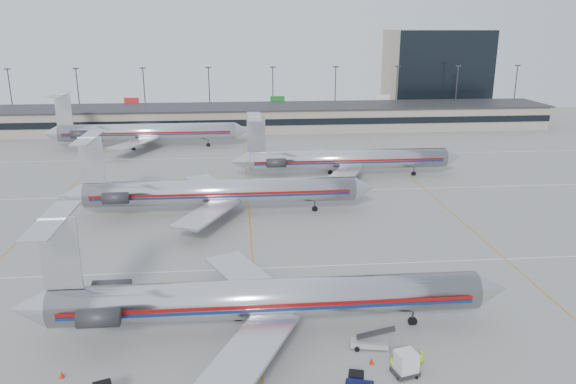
{
  "coord_description": "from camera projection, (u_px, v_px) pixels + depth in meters",
  "views": [
    {
      "loc": [
        -1.43,
        -49.04,
        26.91
      ],
      "look_at": [
        5.36,
        25.07,
        4.5
      ],
      "focal_mm": 35.0,
      "sensor_mm": 36.0,
      "label": 1
    }
  ],
  "objects": [
    {
      "name": "apron_markings",
      "position": [
        253.0,
        269.0,
        64.17
      ],
      "size": [
        160.0,
        0.15,
        0.02
      ],
      "primitive_type": "cube",
      "color": "silver",
      "rests_on": "ground"
    },
    {
      "name": "light_mast_row",
      "position": [
        241.0,
        91.0,
        158.96
      ],
      "size": [
        163.6,
        0.4,
        15.28
      ],
      "color": "#38383D",
      "rests_on": "ground"
    },
    {
      "name": "tug_right",
      "position": [
        358.0,
        384.0,
        42.38
      ],
      "size": [
        2.35,
        1.59,
        1.75
      ],
      "rotation": [
        0.0,
        0.0,
        -0.26
      ],
      "color": "#0A0D37",
      "rests_on": "ground"
    },
    {
      "name": "ground",
      "position": [
        257.0,
        311.0,
        54.64
      ],
      "size": [
        260.0,
        260.0,
        0.0
      ],
      "primitive_type": "plane",
      "color": "gray",
      "rests_on": "ground"
    },
    {
      "name": "ramp_worker_far",
      "position": [
        394.0,
        363.0,
        44.9
      ],
      "size": [
        0.99,
        0.87,
        1.73
      ],
      "primitive_type": "imported",
      "rotation": [
        0.0,
        0.0,
        -0.29
      ],
      "color": "#AFE215",
      "rests_on": "ground"
    },
    {
      "name": "belt_loader",
      "position": [
        370.0,
        342.0,
        48.37
      ],
      "size": [
        3.89,
        1.74,
        2.0
      ],
      "rotation": [
        0.0,
        0.0,
        -0.19
      ],
      "color": "#9C9C9C",
      "rests_on": "ground"
    },
    {
      "name": "terminal",
      "position": [
        242.0,
        118.0,
        147.15
      ],
      "size": [
        162.0,
        17.0,
        6.25
      ],
      "color": "gray",
      "rests_on": "ground"
    },
    {
      "name": "ramp_worker_near",
      "position": [
        422.0,
        360.0,
        45.42
      ],
      "size": [
        0.68,
        0.58,
        1.58
      ],
      "primitive_type": "imported",
      "rotation": [
        0.0,
        0.0,
        0.41
      ],
      "color": "#95C912",
      "rests_on": "ground"
    },
    {
      "name": "jet_third_row",
      "position": [
        343.0,
        159.0,
        101.38
      ],
      "size": [
        42.49,
        26.14,
        11.62
      ],
      "color": "silver",
      "rests_on": "ground"
    },
    {
      "name": "cone_right",
      "position": [
        372.0,
        361.0,
        46.14
      ],
      "size": [
        0.5,
        0.5,
        0.57
      ],
      "primitive_type": "cone",
      "rotation": [
        0.0,
        0.0,
        -0.22
      ],
      "color": "red",
      "rests_on": "ground"
    },
    {
      "name": "jet_second_row",
      "position": [
        215.0,
        191.0,
        81.54
      ],
      "size": [
        45.65,
        26.88,
        11.95
      ],
      "color": "silver",
      "rests_on": "ground"
    },
    {
      "name": "cone_left",
      "position": [
        62.0,
        374.0,
        44.34
      ],
      "size": [
        0.51,
        0.51,
        0.58
      ],
      "primitive_type": "cone",
      "rotation": [
        0.0,
        0.0,
        0.23
      ],
      "color": "red",
      "rests_on": "ground"
    },
    {
      "name": "uld_container",
      "position": [
        406.0,
        363.0,
        44.51
      ],
      "size": [
        2.27,
        2.04,
        2.03
      ],
      "rotation": [
        0.0,
        0.0,
        0.26
      ],
      "color": "#2D2D30",
      "rests_on": "ground"
    },
    {
      "name": "jet_foreground",
      "position": [
        259.0,
        298.0,
        50.04
      ],
      "size": [
        44.54,
        26.23,
        11.66
      ],
      "color": "silver",
      "rests_on": "ground"
    },
    {
      "name": "jet_back_row",
      "position": [
        144.0,
        132.0,
        125.5
      ],
      "size": [
        45.63,
        28.06,
        12.48
      ],
      "color": "silver",
      "rests_on": "ground"
    },
    {
      "name": "distant_building",
      "position": [
        435.0,
        71.0,
        178.51
      ],
      "size": [
        30.0,
        20.0,
        25.0
      ],
      "primitive_type": "cube",
      "color": "tan",
      "rests_on": "ground"
    }
  ]
}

